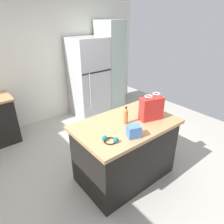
{
  "coord_description": "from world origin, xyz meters",
  "views": [
    {
      "loc": [
        -1.33,
        -2.06,
        2.21
      ],
      "look_at": [
        0.28,
        -0.05,
        0.95
      ],
      "focal_mm": 32.12,
      "sensor_mm": 36.0,
      "label": 1
    }
  ],
  "objects_px": {
    "bottle": "(126,116)",
    "kitchen_island": "(125,150)",
    "shopping_bag": "(151,108)",
    "small_box": "(134,131)",
    "ear_defenders": "(110,140)",
    "refrigerator": "(89,78)",
    "tall_cabinet": "(110,67)"
  },
  "relations": [
    {
      "from": "bottle",
      "to": "kitchen_island",
      "type": "bearing_deg",
      "value": 30.79
    },
    {
      "from": "shopping_bag",
      "to": "bottle",
      "type": "relative_size",
      "value": 1.47
    },
    {
      "from": "kitchen_island",
      "to": "bottle",
      "type": "height_order",
      "value": "bottle"
    },
    {
      "from": "small_box",
      "to": "ear_defenders",
      "type": "xyz_separation_m",
      "value": [
        -0.28,
        0.09,
        -0.05
      ]
    },
    {
      "from": "refrigerator",
      "to": "small_box",
      "type": "relative_size",
      "value": 11.49
    },
    {
      "from": "ear_defenders",
      "to": "shopping_bag",
      "type": "bearing_deg",
      "value": 6.01
    },
    {
      "from": "refrigerator",
      "to": "bottle",
      "type": "height_order",
      "value": "refrigerator"
    },
    {
      "from": "ear_defenders",
      "to": "small_box",
      "type": "bearing_deg",
      "value": -18.75
    },
    {
      "from": "refrigerator",
      "to": "ear_defenders",
      "type": "xyz_separation_m",
      "value": [
        -1.2,
        -2.33,
        0.03
      ]
    },
    {
      "from": "refrigerator",
      "to": "small_box",
      "type": "distance_m",
      "value": 2.59
    },
    {
      "from": "small_box",
      "to": "ear_defenders",
      "type": "distance_m",
      "value": 0.3
    },
    {
      "from": "kitchen_island",
      "to": "tall_cabinet",
      "type": "xyz_separation_m",
      "value": [
        1.39,
        2.12,
        0.6
      ]
    },
    {
      "from": "kitchen_island",
      "to": "tall_cabinet",
      "type": "distance_m",
      "value": 2.61
    },
    {
      "from": "refrigerator",
      "to": "shopping_bag",
      "type": "height_order",
      "value": "refrigerator"
    },
    {
      "from": "shopping_bag",
      "to": "small_box",
      "type": "xyz_separation_m",
      "value": [
        -0.5,
        -0.18,
        -0.09
      ]
    },
    {
      "from": "ear_defenders",
      "to": "kitchen_island",
      "type": "bearing_deg",
      "value": 25.48
    },
    {
      "from": "kitchen_island",
      "to": "bottle",
      "type": "bearing_deg",
      "value": -149.21
    },
    {
      "from": "shopping_bag",
      "to": "small_box",
      "type": "relative_size",
      "value": 2.34
    },
    {
      "from": "kitchen_island",
      "to": "ear_defenders",
      "type": "distance_m",
      "value": 0.67
    },
    {
      "from": "tall_cabinet",
      "to": "kitchen_island",
      "type": "bearing_deg",
      "value": -123.27
    },
    {
      "from": "tall_cabinet",
      "to": "small_box",
      "type": "bearing_deg",
      "value": -122.57
    },
    {
      "from": "tall_cabinet",
      "to": "small_box",
      "type": "distance_m",
      "value": 2.87
    },
    {
      "from": "kitchen_island",
      "to": "shopping_bag",
      "type": "xyz_separation_m",
      "value": [
        0.34,
        -0.12,
        0.61
      ]
    },
    {
      "from": "refrigerator",
      "to": "tall_cabinet",
      "type": "height_order",
      "value": "tall_cabinet"
    },
    {
      "from": "tall_cabinet",
      "to": "small_box",
      "type": "xyz_separation_m",
      "value": [
        -1.55,
        -2.42,
        -0.08
      ]
    },
    {
      "from": "small_box",
      "to": "bottle",
      "type": "distance_m",
      "value": 0.32
    },
    {
      "from": "bottle",
      "to": "ear_defenders",
      "type": "relative_size",
      "value": 1.18
    },
    {
      "from": "shopping_bag",
      "to": "bottle",
      "type": "height_order",
      "value": "shopping_bag"
    },
    {
      "from": "tall_cabinet",
      "to": "shopping_bag",
      "type": "distance_m",
      "value": 2.48
    },
    {
      "from": "kitchen_island",
      "to": "ear_defenders",
      "type": "height_order",
      "value": "ear_defenders"
    },
    {
      "from": "kitchen_island",
      "to": "refrigerator",
      "type": "xyz_separation_m",
      "value": [
        0.77,
        2.12,
        0.44
      ]
    },
    {
      "from": "kitchen_island",
      "to": "refrigerator",
      "type": "height_order",
      "value": "refrigerator"
    }
  ]
}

